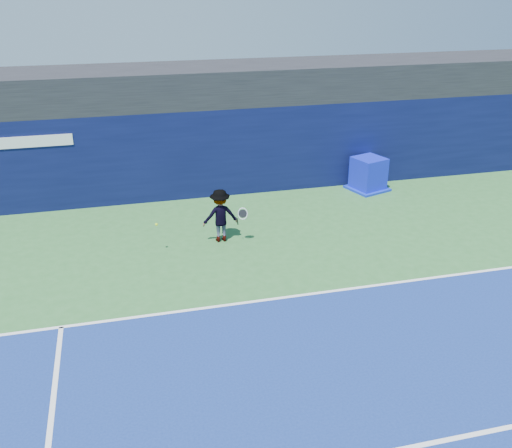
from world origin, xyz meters
name	(u,v)px	position (x,y,z in m)	size (l,w,h in m)	color
ground	(324,378)	(0.00, 0.00, 0.00)	(80.00, 80.00, 0.00)	#2F6930
baseline	(280,298)	(0.00, 3.00, 0.01)	(24.00, 0.10, 0.01)	white
stadium_band	(213,83)	(0.00, 11.50, 3.60)	(36.00, 3.00, 1.20)	black
back_wall_assembly	(220,150)	(0.00, 10.50, 1.50)	(36.00, 1.03, 3.00)	#090E36
equipment_cart	(368,175)	(5.11, 9.40, 0.53)	(1.54, 1.54, 1.17)	#0D17C3
tennis_player	(220,216)	(-0.77, 6.51, 0.78)	(1.25, 0.69, 1.56)	silver
tennis_ball	(156,224)	(-2.60, 6.14, 0.86)	(0.08, 0.08, 0.08)	#BEE319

